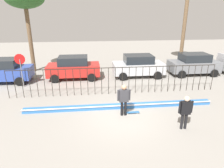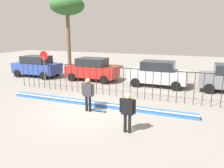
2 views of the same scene
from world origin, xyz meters
name	(u,v)px [view 2 (image 2 of 2)]	position (x,y,z in m)	size (l,w,h in m)	color
ground_plane	(86,112)	(0.00, 0.00, 0.00)	(60.00, 60.00, 0.00)	gray
bowl_coping_ledge	(95,104)	(0.00, 1.03, 0.12)	(11.00, 0.40, 0.27)	#2D6BB7
perimeter_fence	(109,78)	(0.00, 3.24, 1.15)	(14.04, 0.04, 1.87)	black
skateboarder	(88,92)	(0.05, 0.14, 1.05)	(0.71, 0.27, 1.76)	black
skateboard	(98,110)	(0.57, 0.29, 0.06)	(0.80, 0.20, 0.07)	#26598C
camera_operator	(128,109)	(2.69, -1.49, 1.02)	(0.69, 0.26, 1.70)	black
parked_car_blue	(37,66)	(-8.52, 6.58, 0.97)	(4.30, 2.12, 1.90)	#2D479E
parked_car_red	(92,69)	(-3.05, 6.94, 0.97)	(4.30, 2.12, 1.90)	#B2231E
parked_car_silver	(158,73)	(2.45, 6.92, 0.97)	(4.30, 2.12, 1.90)	#B7BABF
stop_sign	(44,62)	(-6.70, 5.36, 1.62)	(0.76, 0.07, 2.50)	slate
palm_tree_short	(67,7)	(-7.02, 9.77, 6.37)	(3.35, 3.35, 7.42)	brown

